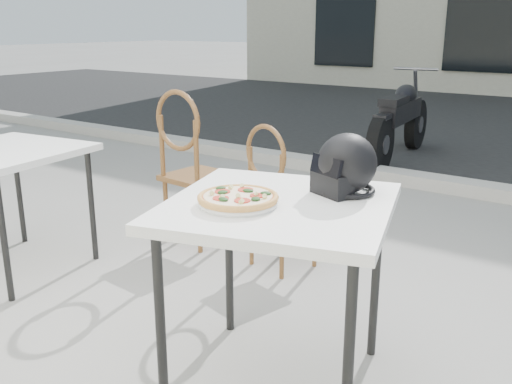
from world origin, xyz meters
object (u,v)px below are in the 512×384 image
Objects in this scene: cafe_chair_side at (190,160)px; motorcycle at (400,121)px; plate at (238,203)px; pizza at (238,197)px; cafe_table_side at (6,160)px; helmet at (345,167)px; cafe_table_main at (279,219)px; cafe_chair_main at (276,190)px.

motorcycle is (0.19, 3.36, -0.16)m from cafe_chair_side.
cafe_chair_side is at bearing 137.93° from plate.
pizza reaches higher than cafe_table_side.
cafe_table_main is at bearing -98.77° from helmet.
cafe_table_side is at bearing -106.34° from motorcycle.
cafe_table_main is at bearing 51.24° from pizza.
cafe_table_main is 0.98× the size of cafe_chair_side.
plate is at bearing -128.71° from cafe_table_main.
pizza is (-0.00, 0.00, 0.02)m from plate.
plate is at bearing -87.39° from pizza.
helmet is at bearing 56.60° from pizza.
pizza is at bearing -81.95° from motorcycle.
cafe_chair_side is at bearing 143.45° from cafe_table_main.
cafe_table_side is 1.16m from cafe_chair_side.
cafe_table_main is 0.20m from pizza.
helmet is 1.19m from cafe_chair_main.
plate reaches higher than cafe_table_main.
helmet is 4.38m from motorcycle.
helmet is 0.35× the size of cafe_table_side.
cafe_table_main is at bearing 147.96° from cafe_chair_side.
helmet is at bearing 5.06° from cafe_table_side.
cafe_table_side is at bearing 61.65° from cafe_chair_side.
helmet reaches higher than motorcycle.
plate is 1.93m from cafe_table_side.
motorcycle reaches higher than cafe_table_main.
motorcycle is (-1.36, 4.13, -0.49)m from helmet.
pizza is at bearing 142.45° from cafe_chair_side.
cafe_table_side is (-1.92, 0.20, -0.15)m from pizza.
cafe_table_main is 1.18× the size of cafe_table_side.
helmet is at bearing 56.61° from plate.
cafe_chair_side is at bearing 12.60° from cafe_chair_main.
cafe_chair_side is 0.54× the size of motorcycle.
motorcycle is at bearing 105.32° from cafe_table_main.
cafe_table_side is (-2.02, 0.07, -0.04)m from cafe_table_main.
cafe_chair_main is 1.02× the size of cafe_table_side.
pizza is 1.76m from cafe_chair_side.
pizza reaches higher than cafe_table_main.
cafe_table_main is 0.53× the size of motorcycle.
cafe_chair_side reaches higher than motorcycle.
cafe_table_main is at bearing 138.35° from cafe_chair_main.
plate is 0.43× the size of cafe_chair_main.
pizza reaches higher than plate.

